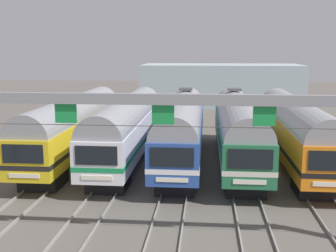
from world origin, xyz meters
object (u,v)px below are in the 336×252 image
commuter_train_blue (182,126)px  commuter_train_white (128,126)px  commuter_train_orange (295,128)px  commuter_train_yellow (74,125)px  commuter_train_green (238,127)px  catenary_gantry (163,124)px

commuter_train_blue → commuter_train_white: bearing=-179.9°
commuter_train_orange → commuter_train_blue: bearing=180.0°
commuter_train_white → commuter_train_orange: (12.06, 0.00, 0.00)m
commuter_train_yellow → commuter_train_white: size_ratio=1.00×
commuter_train_white → commuter_train_green: 8.04m
commuter_train_yellow → commuter_train_orange: same height
commuter_train_white → commuter_train_orange: bearing=0.0°
commuter_train_yellow → catenary_gantry: bearing=-59.2°
commuter_train_white → commuter_train_green: size_ratio=1.00×
catenary_gantry → commuter_train_yellow: bearing=120.8°
commuter_train_green → catenary_gantry: (-4.02, -13.50, 2.55)m
commuter_train_orange → catenary_gantry: 15.91m
commuter_train_yellow → commuter_train_blue: size_ratio=1.00×
catenary_gantry → commuter_train_white: bearing=106.6°
commuter_train_yellow → commuter_train_green: size_ratio=1.00×
commuter_train_white → catenary_gantry: catenary_gantry is taller
commuter_train_white → commuter_train_orange: same height
commuter_train_yellow → commuter_train_green: bearing=0.0°
commuter_train_white → commuter_train_blue: bearing=0.1°
catenary_gantry → commuter_train_orange: bearing=59.2°
commuter_train_orange → catenary_gantry: catenary_gantry is taller
commuter_train_orange → commuter_train_white: bearing=180.0°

